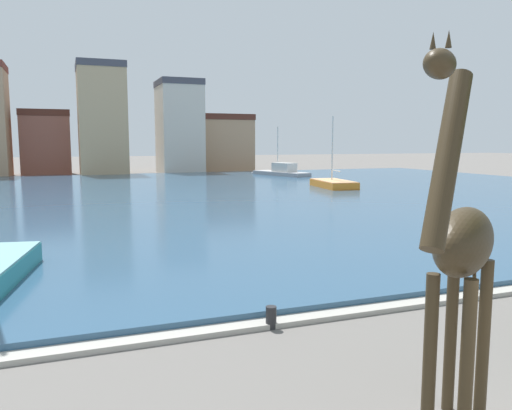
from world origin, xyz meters
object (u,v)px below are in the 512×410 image
Objects in this scene: sailboat_grey at (278,173)px; sailboat_orange at (331,185)px; giraffe_statue at (461,251)px; mooring_bollard at (271,317)px.

sailboat_grey is 16.22m from sailboat_orange.
sailboat_orange is (16.60, 33.28, -2.23)m from giraffe_statue.
giraffe_statue reaches higher than mooring_bollard.
sailboat_orange reaches higher than sailboat_grey.
mooring_bollard is at bearing -113.35° from sailboat_grey.
sailboat_grey is 1.45× the size of sailboat_orange.
giraffe_statue is 37.25m from sailboat_orange.
sailboat_orange is 12.98× the size of mooring_bollard.
giraffe_statue is at bearing -116.51° from sailboat_orange.
sailboat_grey is 18.88× the size of mooring_bollard.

